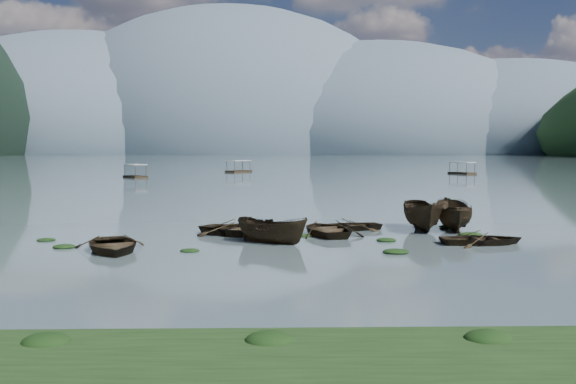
{
  "coord_description": "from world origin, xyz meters",
  "views": [
    {
      "loc": [
        -0.9,
        -26.25,
        4.48
      ],
      "look_at": [
        0.0,
        12.0,
        2.0
      ],
      "focal_mm": 40.0,
      "sensor_mm": 36.0,
      "label": 1
    }
  ],
  "objects_px": {
    "pontoon_left": "(135,178)",
    "rowboat_0": "(112,251)",
    "rowboat_3": "(327,234)",
    "pontoon_centre": "(239,172)"
  },
  "relations": [
    {
      "from": "rowboat_0",
      "to": "rowboat_3",
      "type": "relative_size",
      "value": 0.99
    },
    {
      "from": "rowboat_0",
      "to": "pontoon_left",
      "type": "bearing_deg",
      "value": 83.5
    },
    {
      "from": "rowboat_0",
      "to": "pontoon_left",
      "type": "xyz_separation_m",
      "value": [
        -15.63,
        78.17,
        0.0
      ]
    },
    {
      "from": "rowboat_3",
      "to": "pontoon_centre",
      "type": "height_order",
      "value": "pontoon_centre"
    },
    {
      "from": "rowboat_3",
      "to": "pontoon_centre",
      "type": "distance_m",
      "value": 100.4
    },
    {
      "from": "rowboat_3",
      "to": "pontoon_left",
      "type": "distance_m",
      "value": 77.07
    },
    {
      "from": "rowboat_3",
      "to": "pontoon_left",
      "type": "bearing_deg",
      "value": -82.54
    },
    {
      "from": "pontoon_left",
      "to": "rowboat_0",
      "type": "bearing_deg",
      "value": -111.82
    },
    {
      "from": "pontoon_left",
      "to": "pontoon_centre",
      "type": "distance_m",
      "value": 31.4
    },
    {
      "from": "rowboat_0",
      "to": "rowboat_3",
      "type": "bearing_deg",
      "value": 10.88
    }
  ]
}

